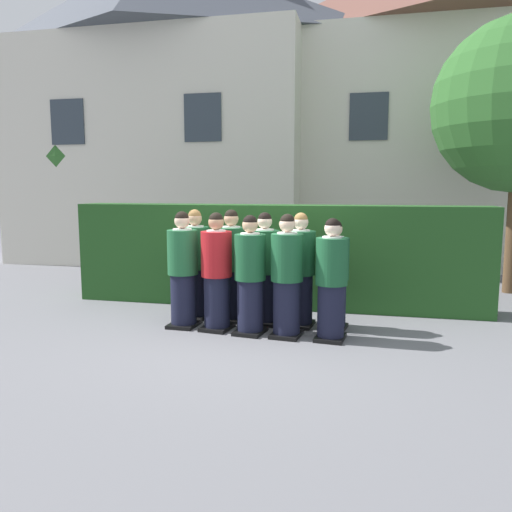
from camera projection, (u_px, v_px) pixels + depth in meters
The scene contains 15 objects.
ground_plane at pixel (252, 333), 7.06m from camera, with size 60.00×60.00×0.00m, color slate.
student_front_row_0 at pixel (183, 272), 7.29m from camera, with size 0.44×0.54×1.68m.
student_in_red_blazer at pixel (217, 274), 7.13m from camera, with size 0.45×0.55×1.68m.
student_front_row_2 at pixel (250, 278), 6.93m from camera, with size 0.44×0.52×1.65m.
student_front_row_3 at pixel (287, 279), 6.80m from camera, with size 0.43×0.54×1.67m.
student_front_row_4 at pixel (331, 283), 6.65m from camera, with size 0.42×0.50×1.63m.
student_rear_row_0 at pixel (195, 267), 7.78m from camera, with size 0.46×0.54×1.69m.
student_rear_row_1 at pixel (232, 268), 7.64m from camera, with size 0.44×0.55×1.69m.
student_rear_row_2 at pixel (265, 271), 7.45m from camera, with size 0.43×0.49×1.66m.
student_rear_row_3 at pixel (300, 273), 7.31m from camera, with size 0.43×0.51×1.66m.
student_rear_row_4 at pixel (334, 278), 7.16m from camera, with size 0.42×0.50×1.57m.
hedge at pixel (275, 255), 8.63m from camera, with size 7.00×0.70×1.73m.
school_building_main at pixel (161, 106), 13.67m from camera, with size 8.30×3.56×8.21m.
school_building_annex at pixel (436, 104), 13.36m from camera, with size 8.07×4.12×8.23m.
oak_tree_left at pixel (83, 159), 13.92m from camera, with size 2.57×2.57×4.09m.
Camera 1 is at (1.57, -6.67, 2.01)m, focal length 35.40 mm.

